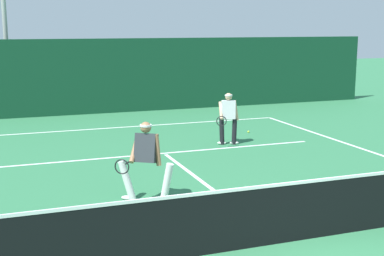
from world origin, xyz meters
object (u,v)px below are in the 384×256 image
object	(u,v)px
player_far	(228,117)
tennis_ball_extra	(248,132)
player_near	(146,158)
light_pole	(4,5)
tennis_ball	(275,208)

from	to	relation	value
player_far	tennis_ball_extra	world-z (taller)	player_far
player_near	light_pole	size ratio (longest dim) A/B	0.24
tennis_ball_extra	light_pole	size ratio (longest dim) A/B	0.01
player_near	light_pole	xyz separation A→B (m)	(-2.21, 12.55, 3.34)
tennis_ball	player_near	bearing A→B (deg)	149.04
tennis_ball_extra	player_far	bearing A→B (deg)	-134.34
tennis_ball_extra	light_pole	world-z (taller)	light_pole
player_near	tennis_ball	size ratio (longest dim) A/B	24.62
player_near	tennis_ball_extra	xyz separation A→B (m)	(4.99, 5.61, -0.86)
player_far	tennis_ball	xyz separation A→B (m)	(-1.46, -5.54, -0.80)
tennis_ball	light_pole	bearing A→B (deg)	107.59
player_far	light_pole	xyz separation A→B (m)	(-5.85, 8.32, 3.39)
player_near	tennis_ball_extra	size ratio (longest dim) A/B	24.62
player_near	tennis_ball	xyz separation A→B (m)	(2.18, -1.31, -0.86)
player_near	tennis_ball_extra	distance (m)	7.56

